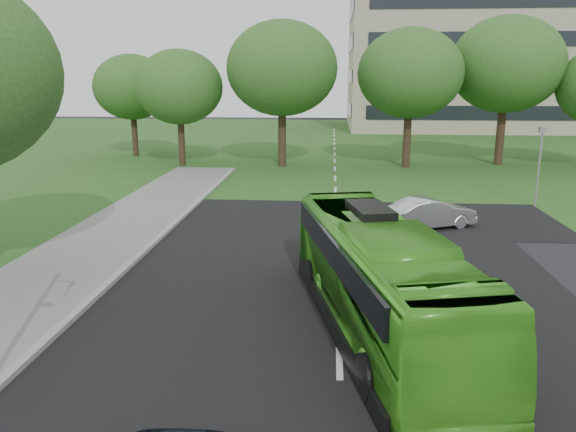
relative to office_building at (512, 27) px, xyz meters
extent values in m
plane|color=black|center=(-21.96, -61.96, -12.50)|extent=(160.00, 160.00, 0.00)
cube|color=black|center=(-21.96, -41.96, -12.49)|extent=(14.00, 120.00, 0.01)
cube|color=black|center=(-21.96, -47.96, -12.49)|extent=(80.00, 12.00, 0.01)
cube|color=silver|center=(-21.96, -46.96, -12.48)|extent=(0.15, 90.00, 0.01)
cube|color=#2B531B|center=(-21.96, -16.96, -12.48)|extent=(120.00, 60.00, 0.01)
cube|color=tan|center=(0.04, 0.04, 0.00)|extent=(40.00, 20.00, 25.00)
cube|color=black|center=(0.04, -10.01, 0.00)|extent=(36.80, 0.10, 23.00)
cube|color=black|center=(-20.01, 0.04, 0.00)|extent=(0.10, 18.40, 23.00)
cylinder|color=black|center=(-33.27, -35.04, -10.92)|extent=(0.48, 0.48, 3.17)
ellipsoid|color=#2B4E1A|center=(-33.27, -35.04, -6.81)|extent=(6.29, 6.29, 5.35)
cylinder|color=black|center=(-25.83, -34.93, -10.59)|extent=(0.58, 0.58, 3.82)
ellipsoid|color=#2B4E1A|center=(-25.83, -34.93, -5.53)|extent=(7.87, 7.87, 6.69)
cylinder|color=black|center=(-16.83, -34.79, -10.65)|extent=(0.56, 0.56, 3.70)
ellipsoid|color=#2B4E1A|center=(-16.83, -34.79, -5.86)|extent=(7.36, 7.36, 6.25)
cylinder|color=black|center=(-9.77, -32.92, -10.49)|extent=(0.60, 0.60, 4.02)
ellipsoid|color=#2B4E1A|center=(-9.77, -32.92, -5.24)|extent=(8.08, 8.08, 6.87)
cylinder|color=black|center=(-38.47, -30.32, -10.93)|extent=(0.47, 0.47, 3.14)
ellipsoid|color=#2B4E1A|center=(-38.47, -30.32, -6.89)|extent=(6.16, 6.16, 5.24)
imported|color=#4EBB29|center=(-20.96, -62.33, -11.09)|extent=(4.58, 10.43, 2.83)
imported|color=silver|center=(-17.96, -51.96, -11.84)|extent=(4.20, 2.94, 1.31)
cylinder|color=gray|center=(-11.96, -47.35, -10.62)|extent=(0.11, 0.11, 3.75)
cube|color=gray|center=(-11.96, -47.35, -8.65)|extent=(0.41, 0.39, 0.28)
camera|label=1|loc=(-22.23, -75.78, -6.23)|focal=35.00mm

